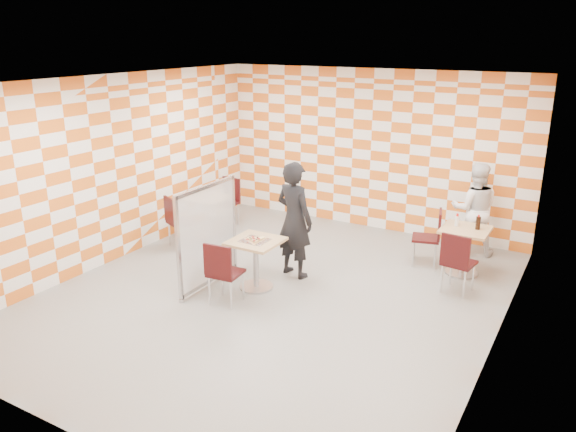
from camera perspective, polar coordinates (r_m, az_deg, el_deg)
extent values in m
plane|color=gray|center=(8.19, -1.32, -7.95)|extent=(7.00, 7.00, 0.00)
plane|color=white|center=(7.38, -1.49, 13.48)|extent=(7.00, 7.00, 0.00)
plane|color=white|center=(10.71, 8.41, 6.61)|extent=(6.00, 0.00, 6.00)
plane|color=white|center=(9.51, -17.10, 4.56)|extent=(0.00, 7.00, 7.00)
plane|color=white|center=(6.68, 21.22, -1.44)|extent=(0.00, 7.00, 7.00)
cube|color=tan|center=(8.12, -3.32, -2.59)|extent=(0.70, 0.70, 0.04)
cylinder|color=#A5A5AA|center=(8.25, -3.27, -4.93)|extent=(0.08, 0.08, 0.70)
cylinder|color=#A5A5AA|center=(8.40, -3.23, -7.17)|extent=(0.50, 0.50, 0.03)
cube|color=tan|center=(9.00, 17.59, -1.34)|extent=(0.70, 0.70, 0.04)
cylinder|color=#A5A5AA|center=(9.12, 17.38, -3.47)|extent=(0.08, 0.08, 0.70)
cylinder|color=#A5A5AA|center=(9.26, 17.18, -5.52)|extent=(0.50, 0.50, 0.03)
cube|color=tan|center=(10.33, -8.31, 1.79)|extent=(0.70, 0.70, 0.04)
cylinder|color=#A5A5AA|center=(10.44, -8.22, -0.11)|extent=(0.08, 0.08, 0.70)
cylinder|color=#A5A5AA|center=(10.55, -8.14, -1.94)|extent=(0.50, 0.50, 0.03)
cube|color=black|center=(7.81, -6.34, -5.77)|extent=(0.46, 0.46, 0.04)
cube|color=black|center=(7.55, -7.17, -4.58)|extent=(0.42, 0.08, 0.45)
cylinder|color=silver|center=(7.96, -4.59, -7.08)|extent=(0.03, 0.03, 0.43)
cylinder|color=silver|center=(8.11, -6.72, -6.64)|extent=(0.03, 0.03, 0.43)
cylinder|color=silver|center=(7.69, -5.81, -8.05)|extent=(0.03, 0.03, 0.43)
cylinder|color=silver|center=(7.85, -7.99, -7.57)|extent=(0.03, 0.03, 0.43)
cube|color=black|center=(8.45, 16.98, -4.57)|extent=(0.48, 0.48, 0.04)
cube|color=black|center=(8.19, 16.62, -3.39)|extent=(0.42, 0.10, 0.45)
cylinder|color=silver|center=(8.64, 18.31, -5.90)|extent=(0.03, 0.03, 0.43)
cylinder|color=silver|center=(8.75, 16.22, -5.40)|extent=(0.03, 0.03, 0.43)
cylinder|color=silver|center=(8.35, 17.49, -6.68)|extent=(0.03, 0.03, 0.43)
cylinder|color=silver|center=(8.45, 15.34, -6.15)|extent=(0.03, 0.03, 0.43)
cube|color=black|center=(9.31, 13.80, -2.20)|extent=(0.51, 0.51, 0.04)
cube|color=black|center=(9.23, 15.15, -0.84)|extent=(0.15, 0.42, 0.45)
cylinder|color=silver|center=(9.55, 12.71, -3.10)|extent=(0.03, 0.03, 0.43)
cylinder|color=silver|center=(9.23, 12.60, -3.84)|extent=(0.03, 0.03, 0.43)
cylinder|color=silver|center=(9.55, 14.74, -3.27)|extent=(0.03, 0.03, 0.43)
cylinder|color=silver|center=(9.23, 14.71, -4.01)|extent=(0.03, 0.03, 0.43)
cube|color=black|center=(9.97, -10.74, -0.63)|extent=(0.55, 0.55, 0.04)
cube|color=black|center=(9.82, -11.87, 0.54)|extent=(0.40, 0.21, 0.45)
cylinder|color=silver|center=(9.97, -9.36, -1.98)|extent=(0.03, 0.03, 0.43)
cylinder|color=silver|center=(10.26, -10.22, -1.45)|extent=(0.03, 0.03, 0.43)
cylinder|color=silver|center=(9.83, -11.12, -2.37)|extent=(0.03, 0.03, 0.43)
cylinder|color=silver|center=(10.13, -11.95, -1.82)|extent=(0.03, 0.03, 0.43)
cube|color=black|center=(10.96, -6.40, 1.29)|extent=(0.46, 0.46, 0.04)
cube|color=black|center=(11.04, -5.76, 2.78)|extent=(0.42, 0.08, 0.45)
cylinder|color=silver|center=(11.02, -7.60, 0.05)|extent=(0.03, 0.03, 0.43)
cylinder|color=silver|center=(10.80, -6.27, -0.27)|extent=(0.03, 0.03, 0.43)
cylinder|color=silver|center=(11.26, -6.44, 0.49)|extent=(0.03, 0.03, 0.43)
cylinder|color=silver|center=(11.05, -5.11, 0.19)|extent=(0.03, 0.03, 0.43)
cube|color=white|center=(8.25, -8.16, -1.90)|extent=(0.02, 1.30, 1.40)
cube|color=#B2B2B7|center=(8.03, -8.39, 2.94)|extent=(0.05, 1.30, 0.05)
cube|color=#B2B2B7|center=(8.52, -7.95, -6.46)|extent=(0.05, 1.30, 0.05)
cube|color=#B2B2B7|center=(7.78, -11.09, -3.30)|extent=(0.05, 0.05, 1.50)
cylinder|color=#B2B2B7|center=(8.09, -10.76, -8.42)|extent=(0.08, 0.08, 0.05)
cube|color=#B2B2B7|center=(8.74, -5.56, -0.65)|extent=(0.05, 0.05, 1.50)
cylinder|color=#B2B2B7|center=(9.01, -5.41, -5.32)|extent=(0.08, 0.08, 0.05)
imported|color=black|center=(8.50, 0.65, -0.40)|extent=(0.74, 0.57, 1.80)
imported|color=white|center=(9.90, 18.41, 0.68)|extent=(0.91, 0.80, 1.58)
cube|color=silver|center=(8.09, -3.40, -2.48)|extent=(0.38, 0.34, 0.01)
cone|color=tan|center=(8.09, -3.40, -2.41)|extent=(0.40, 0.40, 0.02)
cone|color=#F2D88C|center=(8.10, -3.32, -2.26)|extent=(0.33, 0.33, 0.01)
cylinder|color=maroon|center=(8.04, -4.15, -2.38)|extent=(0.04, 0.04, 0.01)
cylinder|color=maroon|center=(7.99, -3.45, -2.50)|extent=(0.04, 0.04, 0.01)
cylinder|color=maroon|center=(8.07, -3.48, -2.29)|extent=(0.04, 0.04, 0.01)
cylinder|color=maroon|center=(8.13, -3.58, -2.12)|extent=(0.04, 0.04, 0.01)
cylinder|color=maroon|center=(8.06, -3.01, -2.30)|extent=(0.04, 0.04, 0.01)
torus|color=black|center=(8.03, -3.22, -2.36)|extent=(0.03, 0.03, 0.01)
torus|color=black|center=(8.05, -3.76, -2.34)|extent=(0.03, 0.03, 0.01)
torus|color=black|center=(8.10, -3.13, -2.18)|extent=(0.03, 0.03, 0.01)
torus|color=black|center=(8.10, -3.89, -2.19)|extent=(0.03, 0.03, 0.01)
cylinder|color=white|center=(9.05, 16.78, -0.50)|extent=(0.06, 0.06, 0.16)
cylinder|color=red|center=(9.02, 16.84, 0.10)|extent=(0.04, 0.04, 0.04)
cylinder|color=black|center=(8.98, 18.75, -0.69)|extent=(0.07, 0.07, 0.20)
cylinder|color=red|center=(8.95, 18.82, 0.01)|extent=(0.03, 0.03, 0.03)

